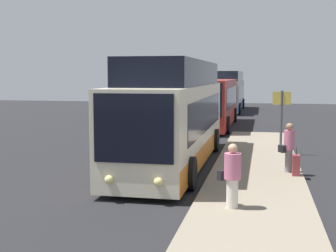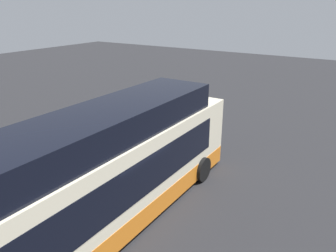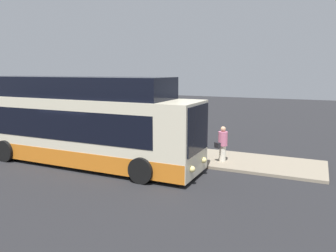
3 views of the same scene
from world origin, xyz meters
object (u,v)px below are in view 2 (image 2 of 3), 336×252
object	(u,v)px
bus_lead	(114,173)
passenger_boarding	(60,150)
passenger_waiting	(155,126)
suitcase	(66,157)

from	to	relation	value
bus_lead	passenger_boarding	size ratio (longest dim) A/B	6.77
passenger_boarding	bus_lead	bearing A→B (deg)	41.56
bus_lead	passenger_waiting	bearing A→B (deg)	23.47
passenger_waiting	bus_lead	bearing A→B (deg)	57.11
suitcase	bus_lead	bearing A→B (deg)	-111.26
passenger_boarding	passenger_waiting	xyz separation A→B (m)	(4.65, -1.56, -0.05)
passenger_waiting	suitcase	size ratio (longest dim) A/B	1.74
bus_lead	suitcase	size ratio (longest dim) A/B	12.25
bus_lead	suitcase	world-z (taller)	bus_lead
bus_lead	passenger_boarding	world-z (taller)	bus_lead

